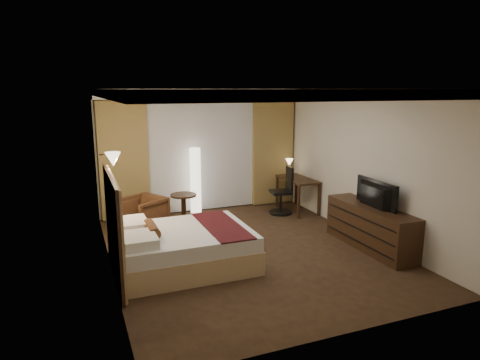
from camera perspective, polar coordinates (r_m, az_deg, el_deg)
name	(u,v)px	position (r m, az deg, el deg)	size (l,w,h in m)	color
floor	(249,250)	(7.40, 1.16, -9.35)	(4.50, 5.50, 0.01)	#301F12
ceiling	(249,89)	(6.89, 1.25, 12.04)	(4.50, 5.50, 0.01)	white
back_wall	(201,151)	(9.58, -5.20, 3.91)	(4.50, 0.02, 2.70)	beige
left_wall	(106,184)	(6.51, -17.38, -0.49)	(0.02, 5.50, 2.70)	beige
right_wall	(362,164)	(8.15, 15.95, 2.05)	(0.02, 5.50, 2.70)	beige
crown_molding	(249,93)	(6.89, 1.25, 11.54)	(4.50, 5.50, 0.12)	black
soffit	(203,94)	(9.25, -4.90, 11.39)	(4.50, 0.50, 0.20)	white
curtain_sheer	(202,156)	(9.52, -5.05, 3.25)	(2.48, 0.04, 2.45)	silver
curtain_left_drape	(124,161)	(9.13, -15.23, 2.49)	(1.00, 0.14, 2.45)	#A6834C
curtain_right_drape	(273,152)	(10.08, 4.36, 3.75)	(1.00, 0.14, 2.45)	#A6834C
wall_sconce	(113,159)	(7.01, -16.58, 2.68)	(0.24, 0.24, 0.24)	white
bed	(184,248)	(6.74, -7.42, -8.97)	(2.02, 1.58, 0.59)	white
headboard	(114,228)	(6.43, -16.43, -6.12)	(0.12, 1.88, 1.50)	tan
armchair	(143,213)	(8.42, -12.85, -4.26)	(0.73, 0.69, 0.75)	#492316
side_table	(184,208)	(8.92, -7.51, -3.71)	(0.53, 0.53, 0.58)	black
floor_lamp	(196,181)	(9.29, -5.95, -0.19)	(0.31, 0.31, 1.48)	white
desk	(297,195)	(9.68, 7.64, -1.95)	(0.55, 1.12, 0.75)	black
desk_lamp	(289,168)	(9.92, 6.57, 1.64)	(0.18, 0.18, 0.34)	#FFD899
office_chair	(281,190)	(9.40, 5.46, -1.39)	(0.50, 0.50, 1.05)	black
dresser	(370,227)	(7.73, 17.00, -6.03)	(0.50, 1.91, 0.74)	black
television	(371,190)	(7.54, 17.13, -1.23)	(1.03, 0.59, 0.14)	black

